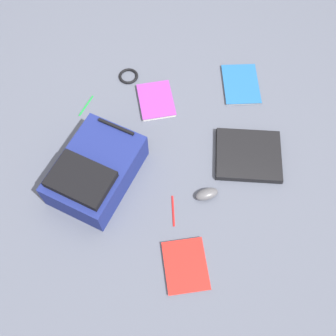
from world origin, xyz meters
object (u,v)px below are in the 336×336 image
at_px(book_blue, 241,84).
at_px(pen_blue, 86,105).
at_px(book_red, 186,266).
at_px(book_comic, 156,100).
at_px(backpack, 95,171).
at_px(computer_mouse, 207,194).
at_px(pen_black, 173,211).
at_px(laptop, 248,155).
at_px(cable_coil, 128,76).

relative_size(book_blue, pen_blue, 2.10).
relative_size(book_red, book_comic, 0.98).
bearing_deg(backpack, pen_blue, 110.78).
height_order(book_red, book_blue, book_red).
xyz_separation_m(computer_mouse, pen_black, (-0.14, -0.10, -0.02)).
bearing_deg(book_blue, pen_black, -109.07).
bearing_deg(pen_black, book_red, -70.49).
distance_m(book_blue, pen_blue, 0.84).
bearing_deg(laptop, pen_blue, 167.66).
bearing_deg(computer_mouse, laptop, 115.93).
bearing_deg(cable_coil, backpack, -92.83).
relative_size(computer_mouse, pen_black, 0.73).
bearing_deg(book_blue, cable_coil, -177.30).
bearing_deg(pen_black, book_comic, 105.88).
height_order(backpack, pen_blue, backpack).
bearing_deg(book_comic, book_blue, 21.56).
xyz_separation_m(book_red, book_comic, (-0.26, 0.84, 0.00)).
relative_size(computer_mouse, pen_blue, 0.77).
bearing_deg(pen_black, computer_mouse, 33.71).
distance_m(laptop, pen_black, 0.47).
height_order(book_red, book_comic, book_comic).
height_order(book_comic, pen_blue, book_comic).
bearing_deg(cable_coil, book_red, -66.36).
bearing_deg(book_comic, pen_blue, -167.89).
distance_m(book_blue, cable_coil, 0.61).
distance_m(cable_coil, pen_blue, 0.29).
distance_m(backpack, laptop, 0.74).
xyz_separation_m(laptop, pen_blue, (-0.86, 0.19, -0.01)).
relative_size(backpack, book_blue, 1.76).
height_order(laptop, book_comic, laptop).
bearing_deg(book_red, computer_mouse, 80.40).
bearing_deg(cable_coil, book_blue, 2.70).
xyz_separation_m(backpack, book_comic, (0.21, 0.49, -0.07)).
distance_m(book_comic, book_blue, 0.47).
bearing_deg(laptop, computer_mouse, -127.61).
relative_size(book_red, cable_coil, 2.53).
height_order(computer_mouse, cable_coil, computer_mouse).
distance_m(pen_black, pen_blue, 0.74).
bearing_deg(laptop, book_red, -112.60).
xyz_separation_m(laptop, book_comic, (-0.50, 0.27, -0.01)).
distance_m(book_red, book_blue, 1.03).
xyz_separation_m(book_red, cable_coil, (-0.43, 0.99, -0.00)).
bearing_deg(cable_coil, pen_blue, -130.13).
xyz_separation_m(book_comic, pen_black, (0.17, -0.60, -0.01)).
bearing_deg(pen_black, cable_coil, 114.94).
height_order(book_comic, computer_mouse, computer_mouse).
bearing_deg(pen_blue, pen_black, -44.41).
relative_size(cable_coil, pen_blue, 0.75).
distance_m(backpack, cable_coil, 0.64).
bearing_deg(computer_mouse, backpack, -118.15).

